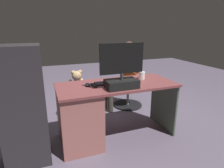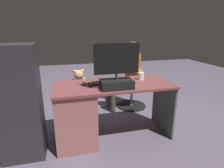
% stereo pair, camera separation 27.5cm
% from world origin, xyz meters
% --- Properties ---
extents(ground_plane, '(10.00, 10.00, 0.00)m').
position_xyz_m(ground_plane, '(0.00, 0.00, 0.00)').
color(ground_plane, '#615669').
extents(desk, '(1.48, 0.65, 0.73)m').
position_xyz_m(desk, '(0.39, 0.34, 0.39)').
color(desk, brown).
rests_on(desk, ground_plane).
extents(monitor, '(0.52, 0.22, 0.51)m').
position_xyz_m(monitor, '(0.01, 0.51, 0.89)').
color(monitor, black).
rests_on(monitor, desk).
extents(keyboard, '(0.42, 0.14, 0.02)m').
position_xyz_m(keyboard, '(0.05, 0.29, 0.74)').
color(keyboard, black).
rests_on(keyboard, desk).
extents(computer_mouse, '(0.06, 0.10, 0.04)m').
position_xyz_m(computer_mouse, '(0.36, 0.31, 0.75)').
color(computer_mouse, '#20232F').
rests_on(computer_mouse, desk).
extents(cup, '(0.08, 0.08, 0.10)m').
position_xyz_m(cup, '(-0.40, 0.24, 0.78)').
color(cup, white).
rests_on(cup, desk).
extents(tv_remote, '(0.05, 0.15, 0.02)m').
position_xyz_m(tv_remote, '(0.29, 0.33, 0.74)').
color(tv_remote, black).
rests_on(tv_remote, desk).
extents(notebook_binder, '(0.28, 0.34, 0.02)m').
position_xyz_m(notebook_binder, '(-0.09, 0.39, 0.74)').
color(notebook_binder, beige).
rests_on(notebook_binder, desk).
extents(office_chair_teddy, '(0.57, 0.57, 0.44)m').
position_xyz_m(office_chair_teddy, '(0.36, -0.42, 0.24)').
color(office_chair_teddy, black).
rests_on(office_chair_teddy, ground_plane).
extents(teddy_bear, '(0.23, 0.23, 0.34)m').
position_xyz_m(teddy_bear, '(0.36, -0.44, 0.59)').
color(teddy_bear, tan).
rests_on(teddy_bear, office_chair_teddy).
extents(visitor_chair, '(0.53, 0.53, 0.44)m').
position_xyz_m(visitor_chair, '(-0.58, -0.54, 0.25)').
color(visitor_chair, black).
rests_on(visitor_chair, ground_plane).
extents(person, '(0.58, 0.52, 1.18)m').
position_xyz_m(person, '(-0.49, -0.53, 0.69)').
color(person, '#C95B20').
rests_on(person, ground_plane).
extents(equipment_rack, '(0.44, 0.36, 1.25)m').
position_xyz_m(equipment_rack, '(1.07, 0.46, 0.63)').
color(equipment_rack, '#292629').
rests_on(equipment_rack, ground_plane).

